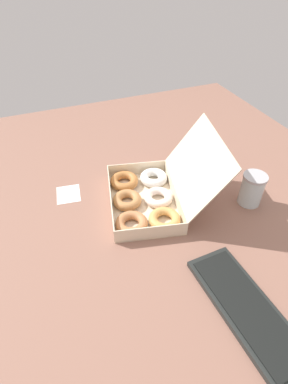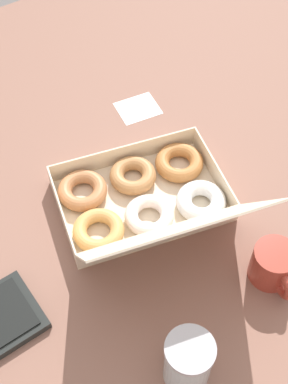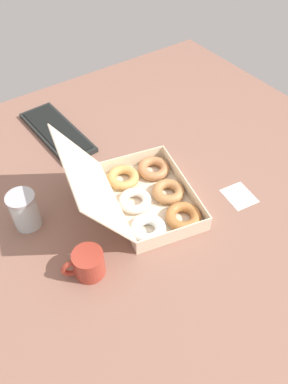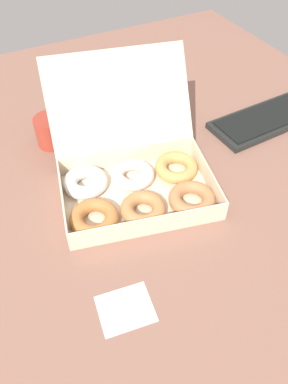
# 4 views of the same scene
# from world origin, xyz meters

# --- Properties ---
(ground_plane) EXTENTS (1.80, 1.80, 0.02)m
(ground_plane) POSITION_xyz_m (0.00, 0.00, -0.01)
(ground_plane) COLOR #8A5F4F
(donut_box) EXTENTS (0.45, 0.46, 0.26)m
(donut_box) POSITION_xyz_m (0.05, -0.00, 0.03)
(donut_box) COLOR beige
(donut_box) RESTS_ON ground_plane
(keyboard) EXTENTS (0.40, 0.16, 0.02)m
(keyboard) POSITION_xyz_m (0.56, 0.08, 0.01)
(keyboard) COLOR black
(keyboard) RESTS_ON ground_plane
(coffee_mug) EXTENTS (0.09, 0.12, 0.08)m
(coffee_mug) POSITION_xyz_m (-0.07, 0.28, 0.04)
(coffee_mug) COLOR #A9392A
(coffee_mug) RESTS_ON ground_plane
(glass_jar) EXTENTS (0.09, 0.09, 0.13)m
(glass_jar) POSITION_xyz_m (0.19, 0.35, 0.06)
(glass_jar) COLOR silver
(glass_jar) RESTS_ON ground_plane
(paper_napkin) EXTENTS (0.12, 0.10, 0.00)m
(paper_napkin) POSITION_xyz_m (-0.11, -0.28, 0.00)
(paper_napkin) COLOR white
(paper_napkin) RESTS_ON ground_plane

